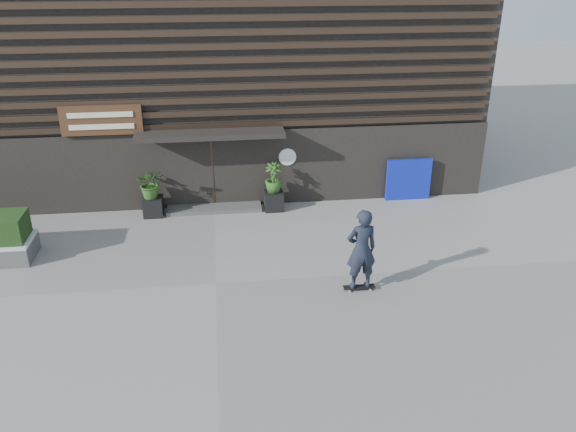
{
  "coord_description": "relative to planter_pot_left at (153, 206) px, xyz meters",
  "views": [
    {
      "loc": [
        0.26,
        -12.68,
        7.59
      ],
      "look_at": [
        2.0,
        1.43,
        1.1
      ],
      "focal_mm": 36.28,
      "sensor_mm": 36.0,
      "label": 1
    }
  ],
  "objects": [
    {
      "name": "bamboo_left",
      "position": [
        0.0,
        0.0,
        0.78
      ],
      "size": [
        0.86,
        0.75,
        0.96
      ],
      "primitive_type": "imported",
      "color": "#2D591E",
      "rests_on": "planter_pot_left"
    },
    {
      "name": "skateboarder",
      "position": [
        5.39,
        -5.13,
        0.82
      ],
      "size": [
        0.8,
        0.58,
        2.15
      ],
      "color": "black",
      "rests_on": "ground"
    },
    {
      "name": "planter_pot_right",
      "position": [
        3.8,
        0.0,
        0.0
      ],
      "size": [
        0.6,
        0.6,
        0.6
      ],
      "primitive_type": "cube",
      "color": "black",
      "rests_on": "ground"
    },
    {
      "name": "bamboo_right",
      "position": [
        3.8,
        0.0,
        0.78
      ],
      "size": [
        0.54,
        0.54,
        0.96
      ],
      "primitive_type": "imported",
      "color": "#2D591E",
      "rests_on": "planter_pot_right"
    },
    {
      "name": "building",
      "position": [
        1.9,
        5.56,
        3.69
      ],
      "size": [
        18.0,
        11.0,
        8.0
      ],
      "color": "black",
      "rests_on": "ground"
    },
    {
      "name": "ground",
      "position": [
        1.9,
        -4.4,
        -0.3
      ],
      "size": [
        80.0,
        80.0,
        0.0
      ],
      "primitive_type": "plane",
      "color": "gray",
      "rests_on": "ground"
    },
    {
      "name": "entrance_step",
      "position": [
        1.9,
        0.2,
        -0.24
      ],
      "size": [
        3.0,
        0.8,
        0.12
      ],
      "primitive_type": "cube",
      "color": "#454543",
      "rests_on": "ground"
    },
    {
      "name": "planter_pot_left",
      "position": [
        0.0,
        0.0,
        0.0
      ],
      "size": [
        0.6,
        0.6,
        0.6
      ],
      "primitive_type": "cube",
      "color": "black",
      "rests_on": "ground"
    },
    {
      "name": "blue_tarp",
      "position": [
        8.32,
        0.3,
        0.4
      ],
      "size": [
        1.5,
        0.12,
        1.4
      ],
      "primitive_type": "cube",
      "rotation": [
        0.0,
        0.0,
        0.0
      ],
      "color": "#0C19A7",
      "rests_on": "ground"
    }
  ]
}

